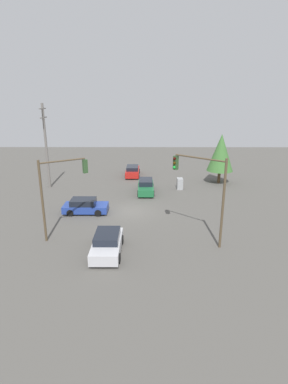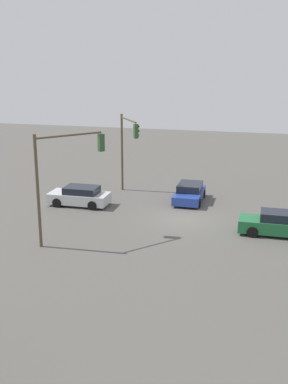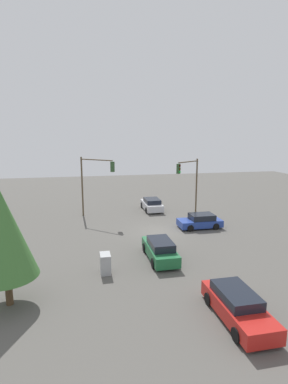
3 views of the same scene
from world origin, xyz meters
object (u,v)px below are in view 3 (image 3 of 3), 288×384
Objects in this scene: sedan_red at (237,306)px; sedan_blue at (200,221)px; traffic_signal_main at (94,177)px; traffic_signal_cross at (190,177)px; sedan_silver at (152,204)px; electrical_cabinet at (105,263)px; sedan_green at (160,249)px.

sedan_red is 14.75m from sedan_blue.
traffic_signal_main is (-20.03, -5.96, 3.82)m from sedan_red.
traffic_signal_cross is (-19.29, 4.59, 3.57)m from sedan_red.
electrical_cabinet is at bearing -113.53° from sedan_silver.
sedan_green is at bearing -30.00° from traffic_signal_main.
electrical_cabinet is at bearing -160.50° from sedan_green.
sedan_blue is 12.59m from electrical_cabinet.
sedan_blue reaches higher than electrical_cabinet.
sedan_red is 3.68× the size of electrical_cabinet.
sedan_green is at bearing 138.29° from sedan_blue.
sedan_red is at bearing -92.28° from sedan_silver.
sedan_red is at bearing 164.67° from sedan_blue.
traffic_signal_main reaches higher than electrical_cabinet.
traffic_signal_cross is at bearing 140.98° from electrical_cabinet.
sedan_green is 3.59× the size of electrical_cabinet.
sedan_blue is 12.07m from traffic_signal_main.
electrical_cabinet is (15.58, -6.78, -0.05)m from sedan_silver.
traffic_signal_cross is (-5.07, 0.69, 3.61)m from sedan_blue.
sedan_red is at bearing 42.99° from electrical_cabinet.
traffic_signal_cross is at bearing -7.71° from sedan_blue.
sedan_silver is at bearing 156.47° from electrical_cabinet.
traffic_signal_cross is (0.73, 10.54, -0.26)m from traffic_signal_main.
sedan_silver is at bearing 21.47° from sedan_blue.
sedan_red is 21.24m from traffic_signal_main.
sedan_blue is 0.89× the size of sedan_green.
traffic_signal_main is at bearing -164.53° from sedan_silver.
traffic_signal_main is at bearing -73.44° from sedan_red.
electrical_cabinet is (13.69, 0.04, -3.87)m from traffic_signal_main.
sedan_green reaches higher than sedan_red.
sedan_green is at bearing 109.50° from electrical_cabinet.
traffic_signal_cross reaches higher than electrical_cabinet.
traffic_signal_main reaches higher than sedan_silver.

